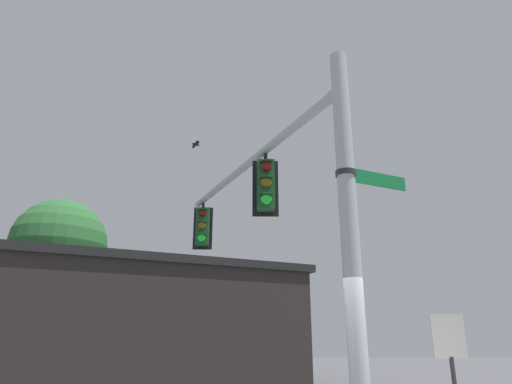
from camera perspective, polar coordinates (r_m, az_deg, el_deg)
signal_pole at (r=6.54m, az=11.93°, el=-5.86°), size 0.27×0.27×6.12m
mast_arm at (r=10.16m, az=-1.04°, el=3.61°), size 3.06×6.50×0.19m
traffic_light_nearest_pole at (r=9.12m, az=1.26°, el=0.91°), size 0.54×0.49×1.31m
traffic_light_mid_inner at (r=12.60m, az=-6.86°, el=-4.38°), size 0.54×0.49×1.31m
street_name_sign at (r=7.00m, az=13.43°, el=1.91°), size 1.21×0.65×0.22m
bird_flying at (r=14.87m, az=-7.70°, el=6.06°), size 0.29×0.41×0.12m
storefront_building at (r=18.63m, az=-14.23°, el=-15.93°), size 13.59×10.83×4.54m
tree_by_storefront at (r=17.26m, az=-23.89°, el=-6.46°), size 3.28×3.28×6.47m
historical_marker at (r=9.06m, az=23.65°, el=-18.69°), size 0.60×0.08×2.13m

